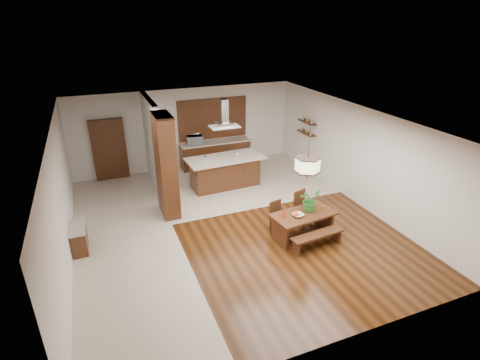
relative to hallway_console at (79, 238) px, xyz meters
name	(u,v)px	position (x,y,z in m)	size (l,w,h in m)	color
room_shell	(229,152)	(3.81, -0.20, 1.75)	(9.00, 9.04, 2.92)	#311909
tile_hallway	(127,244)	(1.06, -0.20, -0.31)	(2.50, 9.00, 0.01)	beige
tile_kitchen	(239,181)	(5.06, 2.30, -0.31)	(5.50, 4.00, 0.01)	beige
soffit_band	(229,121)	(3.81, -0.20, 2.57)	(8.00, 9.00, 0.02)	#36170D
partition_pier	(166,166)	(2.41, 1.00, 1.14)	(0.45, 1.00, 2.90)	#321B0E
partition_stub	(153,143)	(2.41, 3.10, 1.14)	(0.18, 2.40, 2.90)	silver
hallway_console	(79,238)	(0.00, 0.00, 0.00)	(0.37, 0.88, 0.63)	#321B0E
hallway_doorway	(109,150)	(1.11, 4.20, 0.74)	(1.10, 0.20, 2.10)	#321B0E
rear_counter	(216,154)	(4.81, 4.00, 0.16)	(2.60, 0.62, 0.95)	#321B0E
kitchen_window	(212,119)	(4.81, 4.26, 1.44)	(2.60, 0.08, 1.50)	#96532D
shelf_lower	(306,133)	(7.68, 2.40, 1.08)	(0.26, 0.90, 0.04)	#321B0E
shelf_upper	(307,122)	(7.68, 2.40, 1.49)	(0.26, 0.90, 0.04)	#321B0E
dining_table	(303,220)	(5.31, -1.51, 0.18)	(1.70, 0.99, 0.67)	#321B0E
dining_bench	(317,241)	(5.38, -2.09, -0.12)	(1.41, 0.31, 0.40)	#321B0E
dining_chair_left	(279,217)	(4.85, -1.07, 0.11)	(0.37, 0.37, 0.84)	#321B0E
dining_chair_right	(304,209)	(5.66, -0.97, 0.16)	(0.42, 0.42, 0.94)	#321B0E
pendant_lantern	(308,155)	(5.31, -1.51, 1.93)	(0.64, 0.64, 1.31)	beige
foliage_plant	(310,200)	(5.52, -1.41, 0.65)	(0.52, 0.45, 0.58)	#2D7426
fruit_bowl	(298,215)	(5.10, -1.59, 0.39)	(0.27, 0.27, 0.07)	beige
napkin_cone	(284,213)	(4.76, -1.47, 0.46)	(0.12, 0.12, 0.20)	#A6220B
gold_ornament	(323,208)	(5.85, -1.53, 0.41)	(0.08, 0.08, 0.11)	gold
kitchen_island	(225,171)	(4.52, 2.11, 0.22)	(2.55, 1.21, 1.03)	#321B0E
range_hood	(224,113)	(4.52, 2.12, 2.15)	(0.90, 0.55, 0.87)	silver
island_cup	(237,155)	(4.91, 2.02, 0.77)	(0.13, 0.13, 0.10)	silver
microwave	(195,140)	(4.04, 4.02, 0.79)	(0.56, 0.38, 0.31)	silver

